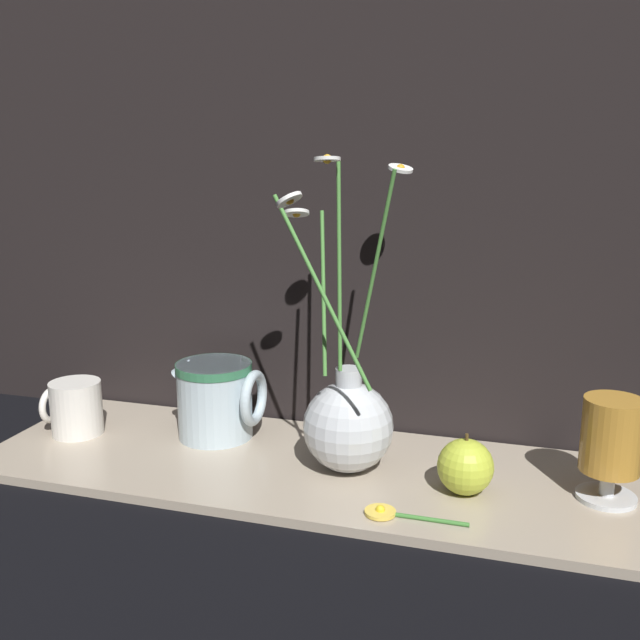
{
  "coord_description": "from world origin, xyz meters",
  "views": [
    {
      "loc": [
        0.27,
        -0.84,
        0.41
      ],
      "look_at": [
        0.02,
        0.0,
        0.21
      ],
      "focal_mm": 40.0,
      "sensor_mm": 36.0,
      "label": 1
    }
  ],
  "objects_px": {
    "ceramic_pitcher": "(217,396)",
    "yellow_mug": "(75,408)",
    "tea_glass": "(611,440)",
    "orange_fruit": "(465,467)",
    "vase_with_flowers": "(348,421)"
  },
  "relations": [
    {
      "from": "vase_with_flowers",
      "to": "ceramic_pitcher",
      "type": "bearing_deg",
      "value": 165.68
    },
    {
      "from": "orange_fruit",
      "to": "vase_with_flowers",
      "type": "bearing_deg",
      "value": 170.32
    },
    {
      "from": "vase_with_flowers",
      "to": "yellow_mug",
      "type": "bearing_deg",
      "value": 179.32
    },
    {
      "from": "ceramic_pitcher",
      "to": "tea_glass",
      "type": "relative_size",
      "value": 1.07
    },
    {
      "from": "yellow_mug",
      "to": "tea_glass",
      "type": "height_order",
      "value": "tea_glass"
    },
    {
      "from": "ceramic_pitcher",
      "to": "yellow_mug",
      "type": "bearing_deg",
      "value": -166.64
    },
    {
      "from": "vase_with_flowers",
      "to": "tea_glass",
      "type": "distance_m",
      "value": 0.32
    },
    {
      "from": "ceramic_pitcher",
      "to": "orange_fruit",
      "type": "height_order",
      "value": "ceramic_pitcher"
    },
    {
      "from": "tea_glass",
      "to": "orange_fruit",
      "type": "distance_m",
      "value": 0.17
    },
    {
      "from": "tea_glass",
      "to": "orange_fruit",
      "type": "height_order",
      "value": "tea_glass"
    },
    {
      "from": "vase_with_flowers",
      "to": "tea_glass",
      "type": "relative_size",
      "value": 3.2
    },
    {
      "from": "ceramic_pitcher",
      "to": "orange_fruit",
      "type": "distance_m",
      "value": 0.37
    },
    {
      "from": "yellow_mug",
      "to": "ceramic_pitcher",
      "type": "distance_m",
      "value": 0.21
    },
    {
      "from": "vase_with_flowers",
      "to": "yellow_mug",
      "type": "height_order",
      "value": "vase_with_flowers"
    },
    {
      "from": "vase_with_flowers",
      "to": "ceramic_pitcher",
      "type": "height_order",
      "value": "vase_with_flowers"
    }
  ]
}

